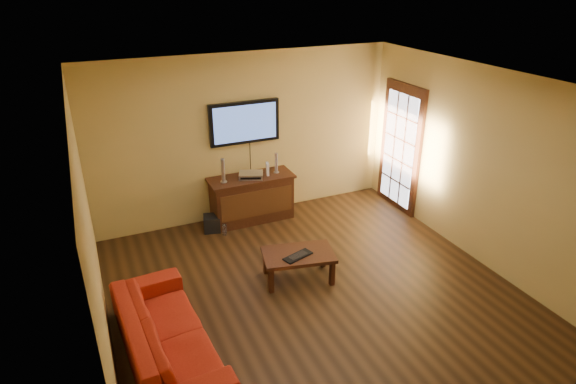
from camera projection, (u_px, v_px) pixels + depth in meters
ground_plane at (314, 292)px, 6.24m from camera, size 5.00×5.00×0.00m
room_walls at (295, 155)px, 6.05m from camera, size 5.00×5.00×5.00m
french_door at (400, 149)px, 8.11m from camera, size 0.07×1.02×2.22m
media_console at (252, 198)px, 7.91m from camera, size 1.39×0.53×0.77m
television at (245, 123)px, 7.58m from camera, size 1.15×0.08×0.68m
coffee_table at (298, 257)px, 6.37m from camera, size 1.03×0.75×0.40m
sofa at (166, 327)px, 5.02m from camera, size 0.75×2.13×0.82m
speaker_left at (223, 172)px, 7.49m from camera, size 0.11×0.11×0.39m
speaker_right at (276, 164)px, 7.86m from camera, size 0.09×0.09×0.34m
av_receiver at (251, 175)px, 7.71m from camera, size 0.45×0.39×0.09m
game_console at (268, 169)px, 7.80m from camera, size 0.08×0.15×0.20m
subwoofer at (212, 223)px, 7.67m from camera, size 0.31×0.31×0.26m
bottle at (224, 230)px, 7.55m from camera, size 0.07×0.07×0.20m
keyboard at (298, 256)px, 6.26m from camera, size 0.43×0.27×0.02m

